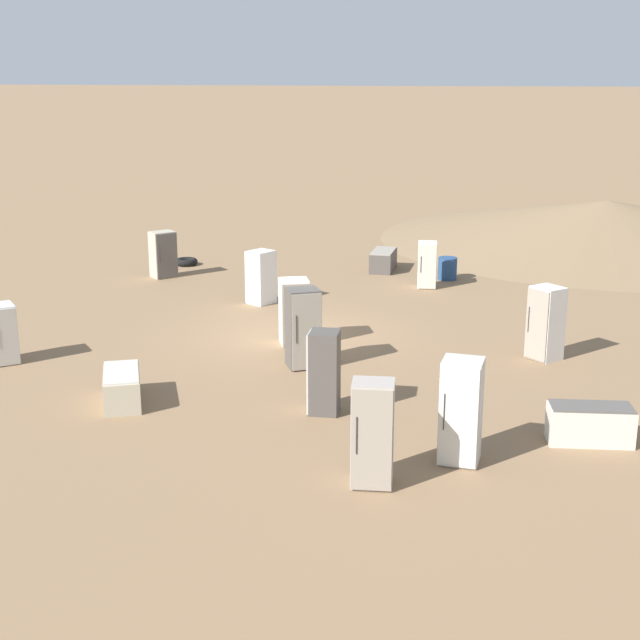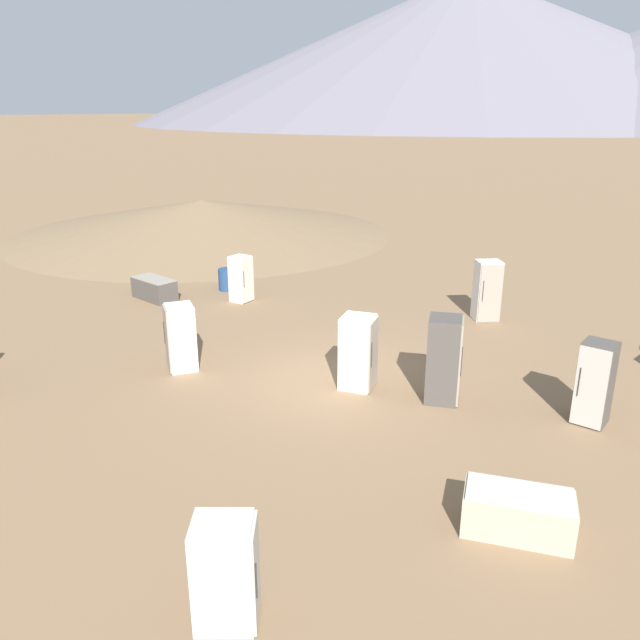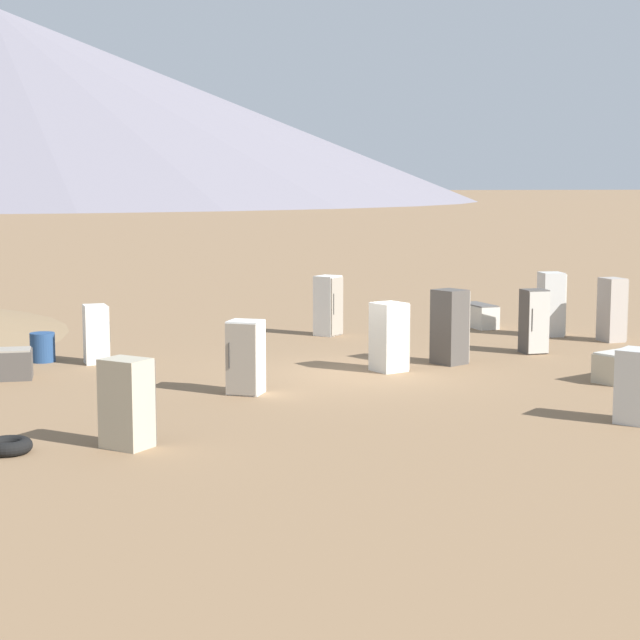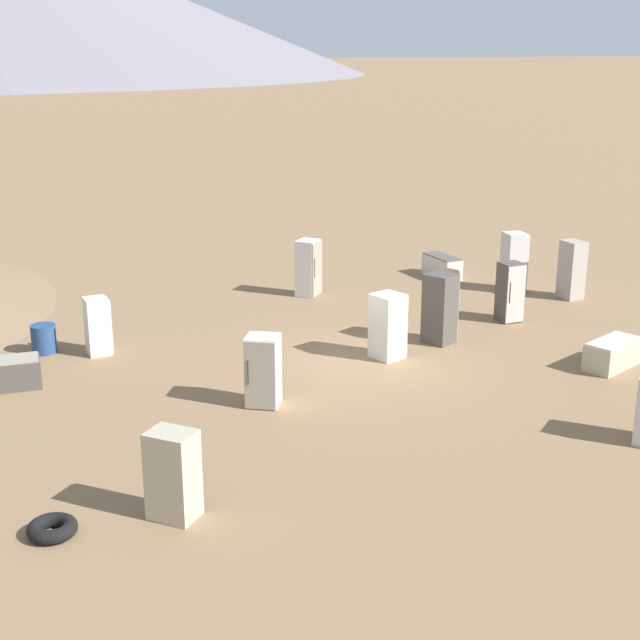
# 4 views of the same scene
# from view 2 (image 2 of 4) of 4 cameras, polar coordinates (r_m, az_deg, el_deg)

# --- Properties ---
(ground_plane) EXTENTS (1000.00, 1000.00, 0.00)m
(ground_plane) POSITION_cam_2_polar(r_m,az_deg,el_deg) (14.70, 1.24, -5.53)
(ground_plane) COLOR #846647
(mountain_ridge_1) EXTENTS (247.58, 247.58, 52.46)m
(mountain_ridge_1) POSITION_cam_2_polar(r_m,az_deg,el_deg) (262.15, 13.19, 22.91)
(mountain_ridge_1) COLOR slate
(mountain_ridge_1) RESTS_ON ground_plane
(dirt_mound) EXTENTS (18.79, 18.79, 1.68)m
(dirt_mound) POSITION_cam_2_polar(r_m,az_deg,el_deg) (32.18, -10.72, 9.24)
(dirt_mound) COLOR #7F6647
(dirt_mound) RESTS_ON ground_plane
(discarded_fridge_0) EXTENTS (0.91, 0.93, 1.62)m
(discarded_fridge_0) POSITION_cam_2_polar(r_m,az_deg,el_deg) (15.42, -12.64, -1.56)
(discarded_fridge_0) COLOR white
(discarded_fridge_0) RESTS_ON ground_plane
(discarded_fridge_1) EXTENTS (0.68, 0.67, 1.73)m
(discarded_fridge_1) POSITION_cam_2_polar(r_m,az_deg,el_deg) (13.62, 23.81, -5.33)
(discarded_fridge_1) COLOR #4C4742
(discarded_fridge_1) RESTS_ON ground_plane
(discarded_fridge_2) EXTENTS (1.38, 1.76, 0.71)m
(discarded_fridge_2) POSITION_cam_2_polar(r_m,az_deg,el_deg) (10.16, 17.63, -16.46)
(discarded_fridge_2) COLOR #B2A88E
(discarded_fridge_2) RESTS_ON ground_plane
(discarded_fridge_3) EXTENTS (0.94, 0.96, 1.69)m
(discarded_fridge_3) POSITION_cam_2_polar(r_m,az_deg,el_deg) (14.07, 3.51, -2.97)
(discarded_fridge_3) COLOR silver
(discarded_fridge_3) RESTS_ON ground_plane
(discarded_fridge_5) EXTENTS (0.95, 0.95, 1.80)m
(discarded_fridge_5) POSITION_cam_2_polar(r_m,az_deg,el_deg) (19.18, 15.03, 2.60)
(discarded_fridge_5) COLOR white
(discarded_fridge_5) RESTS_ON ground_plane
(discarded_fridge_7) EXTENTS (0.67, 0.69, 1.51)m
(discarded_fridge_7) POSITION_cam_2_polar(r_m,az_deg,el_deg) (20.55, -7.24, 3.76)
(discarded_fridge_7) COLOR silver
(discarded_fridge_7) RESTS_ON ground_plane
(discarded_fridge_8) EXTENTS (0.98, 0.98, 1.44)m
(discarded_fridge_8) POSITION_cam_2_polar(r_m,az_deg,el_deg) (8.26, -8.63, -21.88)
(discarded_fridge_8) COLOR silver
(discarded_fridge_8) RESTS_ON ground_plane
(discarded_fridge_11) EXTENTS (0.79, 1.62, 0.72)m
(discarded_fridge_11) POSITION_cam_2_polar(r_m,az_deg,el_deg) (21.42, -14.91, 2.78)
(discarded_fridge_11) COLOR #4C4742
(discarded_fridge_11) RESTS_ON ground_plane
(discarded_fridge_12) EXTENTS (0.98, 0.98, 1.90)m
(discarded_fridge_12) POSITION_cam_2_polar(r_m,az_deg,el_deg) (13.63, 11.26, -3.59)
(discarded_fridge_12) COLOR #4C4742
(discarded_fridge_12) RESTS_ON ground_plane
(rusty_barrel) EXTENTS (0.64, 0.64, 0.75)m
(rusty_barrel) POSITION_cam_2_polar(r_m,az_deg,el_deg) (22.00, -8.45, 3.70)
(rusty_barrel) COLOR navy
(rusty_barrel) RESTS_ON ground_plane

